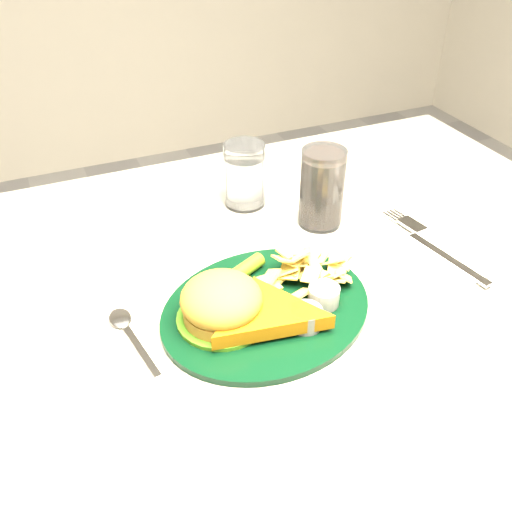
% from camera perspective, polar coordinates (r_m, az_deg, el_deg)
% --- Properties ---
extents(table, '(1.20, 0.80, 0.75)m').
position_cam_1_polar(table, '(1.02, -1.11, -20.02)').
color(table, gray).
rests_on(table, ground).
extents(dinner_plate, '(0.33, 0.30, 0.06)m').
position_cam_1_polar(dinner_plate, '(0.69, 1.06, -3.64)').
color(dinner_plate, black).
rests_on(dinner_plate, table).
extents(water_glass, '(0.07, 0.07, 0.10)m').
position_cam_1_polar(water_glass, '(0.90, -1.15, 8.09)').
color(water_glass, white).
rests_on(water_glass, table).
extents(cola_glass, '(0.08, 0.08, 0.12)m').
position_cam_1_polar(cola_glass, '(0.85, 6.61, 6.76)').
color(cola_glass, black).
rests_on(cola_glass, table).
extents(fork_napkin, '(0.17, 0.20, 0.01)m').
position_cam_1_polar(fork_napkin, '(0.84, 18.20, 0.14)').
color(fork_napkin, white).
rests_on(fork_napkin, table).
extents(spoon, '(0.05, 0.13, 0.01)m').
position_cam_1_polar(spoon, '(0.67, -11.43, -9.14)').
color(spoon, silver).
rests_on(spoon, table).
extents(wrapped_straw, '(0.19, 0.17, 0.01)m').
position_cam_1_polar(wrapped_straw, '(0.87, -11.98, 2.29)').
color(wrapped_straw, silver).
rests_on(wrapped_straw, table).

